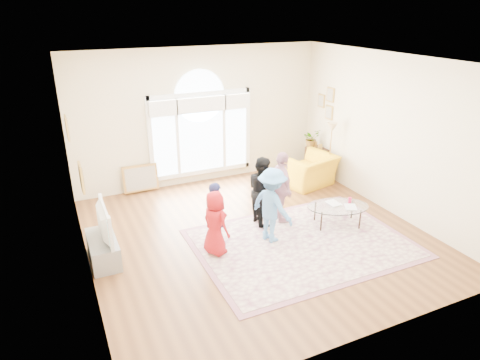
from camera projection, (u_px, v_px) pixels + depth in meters
name	position (u px, v px, depth m)	size (l,w,h in m)	color
ground	(256.00, 235.00, 8.10)	(6.00, 6.00, 0.00)	#57331A
room_shell	(203.00, 120.00, 9.89)	(6.00, 6.00, 6.00)	beige
area_rug	(302.00, 243.00, 7.79)	(3.60, 2.60, 0.02)	beige
rug_border	(302.00, 243.00, 7.80)	(3.80, 2.80, 0.01)	#915B6A
tv_console	(103.00, 250.00, 7.22)	(0.45, 1.00, 0.42)	gray
television	(100.00, 223.00, 7.03)	(0.17, 1.04, 0.60)	black
coffee_table	(338.00, 207.00, 8.31)	(1.38, 1.11, 0.54)	silver
armchair	(309.00, 170.00, 10.21)	(1.15, 1.00, 0.75)	gold
side_cabinet	(316.00, 161.00, 10.86)	(0.40, 0.50, 0.70)	black
floor_lamp	(332.00, 132.00, 9.97)	(0.29, 0.29, 1.51)	black
plant_pedestal	(310.00, 160.00, 10.97)	(0.20, 0.20, 0.70)	white
potted_plant	(311.00, 138.00, 10.75)	(0.41, 0.36, 0.46)	#33722D
leaning_picture	(142.00, 192.00, 9.95)	(0.80, 0.05, 0.62)	tan
child_red	(215.00, 223.00, 7.27)	(0.57, 0.37, 1.16)	#A51419
child_navy	(216.00, 213.00, 7.62)	(0.42, 0.28, 1.16)	#1A1C3D
child_black	(262.00, 190.00, 8.30)	(0.66, 0.52, 1.36)	black
child_pink	(281.00, 187.00, 8.34)	(0.84, 0.35, 1.44)	#C98B9D
child_blue	(272.00, 205.00, 7.64)	(0.90, 0.52, 1.39)	#538ECD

